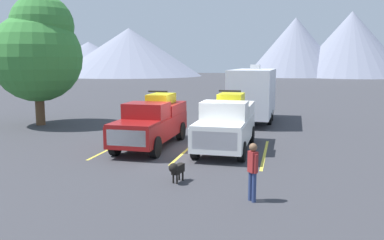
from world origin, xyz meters
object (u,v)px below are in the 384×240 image
(pickup_truck_a, at_px, (152,121))
(dog, at_px, (176,169))
(person_a, at_px, (253,168))
(camper_trailer_a, at_px, (253,92))
(pickup_truck_b, at_px, (227,123))

(pickup_truck_a, xyz_separation_m, dog, (2.58, -5.20, -0.70))
(dog, bearing_deg, person_a, -24.01)
(camper_trailer_a, relative_size, person_a, 4.77)
(pickup_truck_b, xyz_separation_m, person_a, (1.66, -6.47, -0.23))
(pickup_truck_a, distance_m, person_a, 8.13)
(pickup_truck_a, bearing_deg, dog, -63.62)
(pickup_truck_b, relative_size, camper_trailer_a, 0.70)
(pickup_truck_a, bearing_deg, camper_trailer_a, 64.88)
(pickup_truck_a, relative_size, person_a, 3.42)
(pickup_truck_b, relative_size, person_a, 3.33)
(pickup_truck_a, relative_size, dog, 6.81)
(pickup_truck_a, distance_m, pickup_truck_b, 3.45)
(pickup_truck_b, height_order, camper_trailer_a, camper_trailer_a)
(pickup_truck_b, bearing_deg, camper_trailer_a, 86.46)
(pickup_truck_a, relative_size, camper_trailer_a, 0.72)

